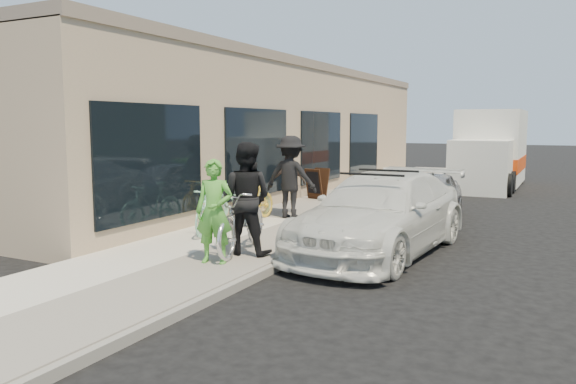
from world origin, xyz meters
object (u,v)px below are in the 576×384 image
(moving_truck, at_px, (490,153))
(bystander_a, at_px, (291,177))
(bike_rack, at_px, (249,194))
(cruiser_bike_a, at_px, (211,210))
(tandem_bike, at_px, (243,220))
(woman_rider, at_px, (214,211))
(sedan_white, at_px, (380,213))
(man_standing, at_px, (246,198))
(cruiser_bike_b, at_px, (239,200))
(sedan_silver, at_px, (427,196))
(bystander_b, at_px, (288,183))
(cruiser_bike_c, at_px, (255,200))
(sandwich_board, at_px, (317,183))

(moving_truck, xyz_separation_m, bystander_a, (-3.00, -10.31, -0.15))
(bike_rack, xyz_separation_m, cruiser_bike_a, (0.28, -1.92, -0.09))
(bike_rack, height_order, tandem_bike, tandem_bike)
(tandem_bike, xyz_separation_m, woman_rider, (-0.00, -0.83, 0.27))
(sedan_white, bearing_deg, man_standing, -131.23)
(cruiser_bike_b, xyz_separation_m, bystander_a, (0.93, 0.76, 0.51))
(woman_rider, height_order, bystander_a, bystander_a)
(sedan_silver, xyz_separation_m, bystander_b, (-3.10, -1.29, 0.29))
(moving_truck, bearing_deg, cruiser_bike_c, -108.36)
(sedan_white, bearing_deg, moving_truck, 93.63)
(bystander_a, xyz_separation_m, bystander_b, (-0.41, 0.66, -0.22))
(bystander_a, bearing_deg, sandwich_board, -79.72)
(woman_rider, height_order, cruiser_bike_c, woman_rider)
(cruiser_bike_a, height_order, cruiser_bike_b, cruiser_bike_a)
(cruiser_bike_b, height_order, cruiser_bike_c, cruiser_bike_c)
(sedan_white, bearing_deg, woman_rider, -122.66)
(bike_rack, xyz_separation_m, tandem_bike, (1.70, -3.03, -0.02))
(man_standing, bearing_deg, bystander_b, -79.40)
(moving_truck, height_order, bystander_a, moving_truck)
(bystander_b, bearing_deg, cruiser_bike_b, -151.49)
(cruiser_bike_a, bearing_deg, cruiser_bike_c, 78.18)
(sedan_white, distance_m, cruiser_bike_b, 3.86)
(tandem_bike, xyz_separation_m, man_standing, (0.11, -0.07, 0.39))
(tandem_bike, xyz_separation_m, bystander_a, (-0.87, 3.52, 0.41))
(tandem_bike, height_order, man_standing, man_standing)
(sedan_silver, height_order, bystander_b, bystander_b)
(man_standing, height_order, cruiser_bike_c, man_standing)
(man_standing, xyz_separation_m, bystander_a, (-0.98, 3.60, 0.01))
(bystander_a, bearing_deg, man_standing, 101.55)
(woman_rider, xyz_separation_m, cruiser_bike_a, (-1.41, 1.94, -0.34))
(man_standing, relative_size, cruiser_bike_a, 1.19)
(sandwich_board, distance_m, sedan_silver, 3.75)
(sandwich_board, distance_m, sedan_white, 6.28)
(cruiser_bike_c, bearing_deg, bystander_b, 87.50)
(sedan_white, distance_m, tandem_bike, 2.51)
(cruiser_bike_b, bearing_deg, cruiser_bike_a, -48.43)
(tandem_bike, xyz_separation_m, cruiser_bike_b, (-1.80, 2.76, -0.11))
(sandwich_board, distance_m, tandem_bike, 7.01)
(woman_rider, relative_size, cruiser_bike_b, 0.98)
(tandem_bike, bearing_deg, moving_truck, 69.77)
(sedan_silver, height_order, cruiser_bike_a, sedan_silver)
(sedan_silver, xyz_separation_m, man_standing, (-1.72, -5.55, 0.49))
(moving_truck, height_order, cruiser_bike_a, moving_truck)
(sedan_white, xyz_separation_m, woman_rider, (-1.89, -2.47, 0.25))
(sedan_silver, xyz_separation_m, moving_truck, (0.31, 8.36, 0.66))
(sandwich_board, xyz_separation_m, sedan_white, (3.57, -5.16, 0.12))
(sedan_white, distance_m, cruiser_bike_c, 3.52)
(tandem_bike, height_order, cruiser_bike_c, tandem_bike)
(cruiser_bike_b, bearing_deg, sedan_silver, 65.31)
(cruiser_bike_b, bearing_deg, sandwich_board, 116.84)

